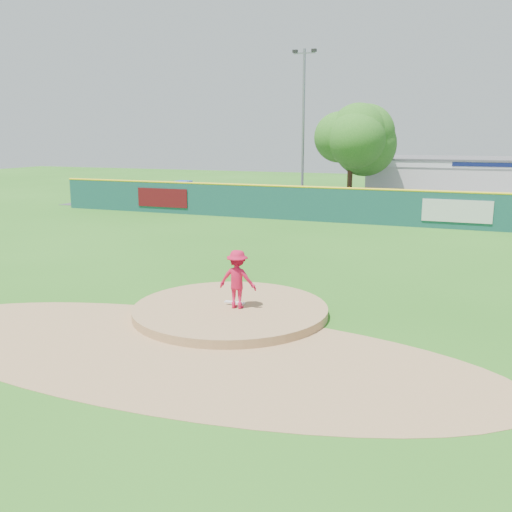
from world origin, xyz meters
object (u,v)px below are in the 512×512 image
at_px(van, 350,200).
at_px(light_pole_left, 303,120).
at_px(pitcher, 237,279).
at_px(deciduous_tree, 351,141).
at_px(playground_slide, 183,192).
at_px(pool_building_grp, 474,180).

xyz_separation_m(van, light_pole_left, (-4.21, 2.76, 5.41)).
xyz_separation_m(pitcher, deciduous_tree, (-2.25, 25.06, 3.48)).
height_order(playground_slide, deciduous_tree, deciduous_tree).
bearing_deg(van, playground_slide, 81.25).
height_order(pool_building_grp, playground_slide, pool_building_grp).
xyz_separation_m(van, deciduous_tree, (-0.21, 0.76, 3.91)).
relative_size(van, pool_building_grp, 0.29).
bearing_deg(deciduous_tree, pool_building_grp, 41.16).
height_order(pitcher, pool_building_grp, pool_building_grp).
height_order(van, pool_building_grp, pool_building_grp).
relative_size(pitcher, light_pole_left, 0.15).
bearing_deg(light_pole_left, playground_slide, -157.51).
distance_m(van, pool_building_grp, 11.04).
relative_size(deciduous_tree, light_pole_left, 0.67).
height_order(van, deciduous_tree, deciduous_tree).
distance_m(van, deciduous_tree, 3.99).
bearing_deg(pitcher, deciduous_tree, -88.53).
distance_m(pitcher, light_pole_left, 28.22).
height_order(van, light_pole_left, light_pole_left).
bearing_deg(van, light_pole_left, 44.99).
bearing_deg(pool_building_grp, deciduous_tree, -138.84).
relative_size(pitcher, pool_building_grp, 0.11).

